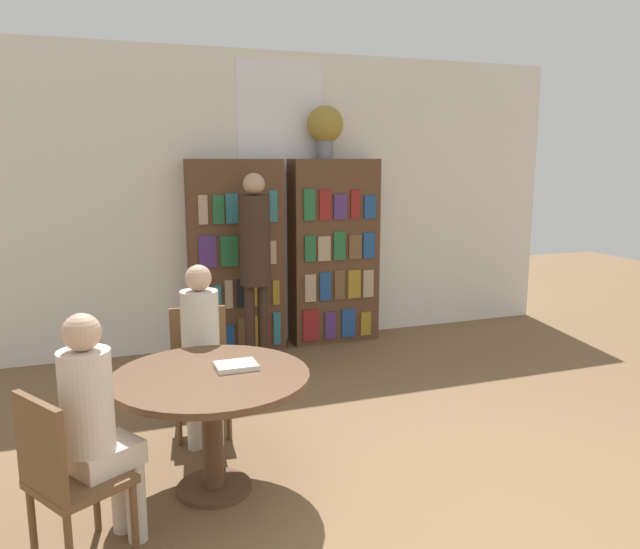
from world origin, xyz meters
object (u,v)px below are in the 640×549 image
Objects in this scene: bookshelf_left at (236,257)px; bookshelf_right at (334,252)px; reading_table at (211,395)px; chair_left_side at (200,364)px; seated_reader_left at (201,343)px; chair_near_camera at (64,473)px; flower_vase at (325,127)px; seated_reader_right at (97,420)px; librarian_standing at (255,249)px.

bookshelf_left is 1.05m from bookshelf_right.
bookshelf_left is 1.70× the size of reading_table.
bookshelf_left is 2.19× the size of chair_left_side.
bookshelf_right is at bearing -126.46° from seated_reader_left.
reading_table is 0.91m from chair_left_side.
seated_reader_left is at bearing 113.79° from chair_near_camera.
bookshelf_right is 1.70× the size of reading_table.
chair_near_camera is (-2.59, -3.15, -0.47)m from bookshelf_right.
flower_vase is (-0.10, 0.00, 1.29)m from bookshelf_right.
seated_reader_left is 1.29m from seated_reader_right.
bookshelf_right is 2.52m from chair_left_side.
chair_left_side is (-1.63, -1.78, -1.77)m from flower_vase.
seated_reader_left is at bearing 117.05° from seated_reader_right.
bookshelf_left is 3.36m from seated_reader_right.
bookshelf_left is at bearing -179.73° from flower_vase.
flower_vase is 1.54m from librarian_standing.
bookshelf_right is at bearing 55.99° from reading_table.
seated_reader_left reaches higher than chair_near_camera.
chair_left_side reaches higher than reading_table.
chair_left_side is at bearing 117.00° from chair_near_camera.
bookshelf_left is 1.00× the size of bookshelf_right.
bookshelf_left is 1.57× the size of seated_reader_right.
seated_reader_left is (0.85, 1.19, 0.21)m from chair_near_camera.
flower_vase reaches higher than chair_near_camera.
librarian_standing is at bearing -115.00° from chair_left_side.
bookshelf_right is 2.64m from seated_reader_left.
chair_near_camera is at bearing -116.04° from bookshelf_left.
bookshelf_right is at bearing -128.94° from chair_left_side.
seated_reader_right is (-0.71, -1.28, 0.20)m from chair_left_side.
seated_reader_left is (-0.69, -1.96, -0.27)m from bookshelf_left.
seated_reader_left is (-1.65, -1.96, -1.56)m from flower_vase.
seated_reader_right is 0.68× the size of librarian_standing.
flower_vase reaches higher than bookshelf_right.
reading_table is at bearing -105.77° from bookshelf_left.
flower_vase reaches higher than reading_table.
chair_left_side is at bearing 84.77° from reading_table.
seated_reader_left is 1.69m from librarian_standing.
bookshelf_left is 2.09m from seated_reader_left.
reading_table is 0.93× the size of seated_reader_left.
seated_reader_left is at bearing -130.00° from flower_vase.
bookshelf_left is at bearing 123.20° from chair_near_camera.
flower_vase reaches higher than librarian_standing.
chair_near_camera is 0.72× the size of seated_reader_right.
librarian_standing is (0.74, 1.28, 0.62)m from chair_left_side.
chair_near_camera is at bearing -128.35° from flower_vase.
bookshelf_right is at bearing 27.00° from librarian_standing.
chair_left_side is 1.60m from librarian_standing.
chair_near_camera is at bearing 63.00° from chair_left_side.
seated_reader_left is 0.68× the size of librarian_standing.
seated_reader_right is (-0.62, -0.37, 0.10)m from reading_table.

